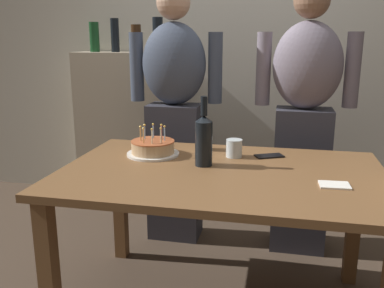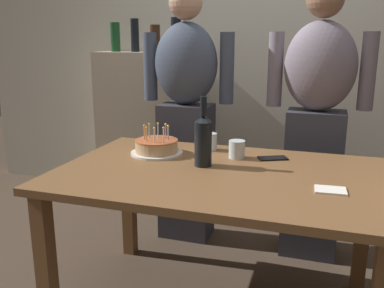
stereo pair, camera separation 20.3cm
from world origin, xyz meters
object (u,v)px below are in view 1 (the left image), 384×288
Objects in this scene: birthday_cake at (153,148)px; water_glass_near at (234,148)px; cell_phone at (269,156)px; napkin_stack at (335,185)px; water_glass_far at (205,141)px; person_woman_cardigan at (304,116)px; wine_bottle at (204,139)px; person_man_bearded at (175,112)px.

water_glass_near is (0.42, 0.05, 0.01)m from birthday_cake.
napkin_stack is at bearing -80.62° from cell_phone.
person_woman_cardigan is at bearing 37.14° from water_glass_far.
cell_phone is (0.35, -0.07, -0.04)m from water_glass_far.
water_glass_far reaches higher than water_glass_near.
water_glass_far is 0.69m from person_woman_cardigan.
wine_bottle is 2.33× the size of cell_phone.
birthday_cake reaches higher than napkin_stack.
cell_phone is 0.09× the size of person_man_bearded.
person_man_bearded reaches higher than wine_bottle.
birthday_cake is 0.30m from water_glass_far.
napkin_stack is (0.64, -0.47, -0.04)m from water_glass_far.
cell_phone is at bearing 68.65° from person_woman_cardigan.
person_man_bearded is at bearing 0.00° from person_woman_cardigan.
cell_phone is at bearing 142.51° from person_man_bearded.
cell_phone is at bearing 12.34° from water_glass_near.
person_woman_cardigan is (0.82, 0.00, 0.00)m from person_man_bearded.
water_glass_near is 0.98× the size of water_glass_far.
water_glass_near is 0.06× the size of person_man_bearded.
napkin_stack is at bearing -36.37° from water_glass_far.
water_glass_far is at bearing 143.63° from napkin_stack.
wine_bottle is (0.29, -0.13, 0.09)m from birthday_cake.
water_glass_near is 0.70m from person_man_bearded.
water_glass_far is at bearing 34.00° from birthday_cake.
person_man_bearded is at bearing 114.81° from wine_bottle.
water_glass_far is at bearing 99.26° from wine_bottle.
wine_bottle reaches higher than birthday_cake.
napkin_stack is at bearing -18.87° from birthday_cake.
water_glass_near is at bearing 166.19° from cell_phone.
water_glass_far is 0.36m from cell_phone.
birthday_cake reaches higher than water_glass_near.
water_glass_near reaches higher than cell_phone.
water_glass_near is 0.65m from person_woman_cardigan.
birthday_cake is 0.17× the size of person_woman_cardigan.
birthday_cake reaches higher than cell_phone.
person_man_bearded is (-0.63, 0.48, 0.13)m from cell_phone.
wine_bottle is (0.05, -0.29, 0.08)m from water_glass_far.
person_woman_cardigan is (-0.09, 0.88, 0.13)m from napkin_stack.
birthday_cake is 0.93m from napkin_stack.
water_glass_far is 0.06× the size of person_man_bearded.
water_glass_far is (-0.17, 0.11, 0.00)m from water_glass_near.
person_woman_cardigan is at bearing 42.51° from cell_phone.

